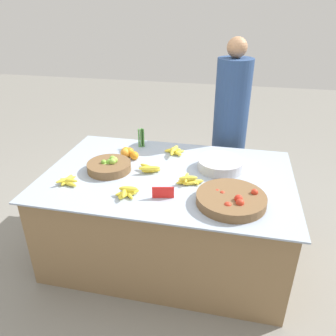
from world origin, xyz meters
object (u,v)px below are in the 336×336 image
at_px(lime_bowl, 109,166).
at_px(tomato_basket, 231,199).
at_px(price_sign, 163,192).
at_px(vendor_person, 229,133).
at_px(metal_bowl, 220,164).

xyz_separation_m(lime_bowl, tomato_basket, (0.90, -0.26, -0.00)).
bearing_deg(price_sign, vendor_person, 60.99).
distance_m(tomato_basket, price_sign, 0.43).
height_order(metal_bowl, price_sign, price_sign).
distance_m(lime_bowl, price_sign, 0.55).
bearing_deg(tomato_basket, metal_bowl, 102.56).
distance_m(lime_bowl, vendor_person, 1.22).
bearing_deg(lime_bowl, tomato_basket, -16.27).
height_order(lime_bowl, tomato_basket, lime_bowl).
bearing_deg(lime_bowl, price_sign, -31.21).
distance_m(metal_bowl, vendor_person, 0.70).
relative_size(metal_bowl, vendor_person, 0.21).
relative_size(tomato_basket, vendor_person, 0.28).
height_order(tomato_basket, price_sign, tomato_basket).
bearing_deg(metal_bowl, lime_bowl, -166.28).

